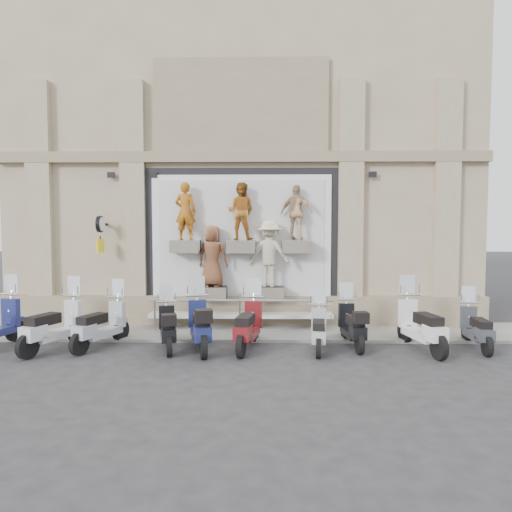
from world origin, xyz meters
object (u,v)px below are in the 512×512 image
(clock_sign_bracket, at_px, (100,230))
(scooter_d, at_px, (168,318))
(scooter_j, at_px, (477,319))
(scooter_g, at_px, (319,321))
(scooter_b, at_px, (53,315))
(scooter_i, at_px, (421,314))
(guard_rail, at_px, (240,317))
(scooter_e, at_px, (200,315))
(scooter_f, at_px, (248,315))
(scooter_h, at_px, (352,316))
(scooter_c, at_px, (101,315))

(clock_sign_bracket, xyz_separation_m, scooter_d, (2.29, -2.05, -2.07))
(scooter_j, bearing_deg, scooter_g, -172.32)
(scooter_b, height_order, scooter_d, scooter_b)
(scooter_i, bearing_deg, guard_rail, 148.90)
(scooter_e, xyz_separation_m, scooter_f, (1.12, 0.08, -0.03))
(clock_sign_bracket, distance_m, scooter_i, 8.67)
(guard_rail, bearing_deg, scooter_h, -25.40)
(clock_sign_bracket, relative_size, scooter_c, 0.52)
(scooter_f, bearing_deg, scooter_i, 9.84)
(scooter_f, distance_m, scooter_j, 5.36)
(clock_sign_bracket, distance_m, scooter_h, 7.19)
(scooter_e, height_order, scooter_f, scooter_e)
(guard_rail, xyz_separation_m, scooter_b, (-4.23, -1.76, 0.37))
(scooter_g, relative_size, scooter_j, 0.98)
(scooter_g, relative_size, scooter_h, 0.94)
(scooter_f, height_order, scooter_h, scooter_f)
(scooter_c, xyz_separation_m, scooter_e, (2.37, -0.16, 0.04))
(scooter_c, relative_size, scooter_h, 1.07)
(guard_rail, relative_size, scooter_j, 2.89)
(scooter_e, relative_size, scooter_f, 1.03)
(scooter_b, xyz_separation_m, scooter_c, (1.01, 0.26, -0.05))
(scooter_d, bearing_deg, scooter_b, 169.30)
(scooter_f, bearing_deg, guard_rail, 110.44)
(scooter_i, bearing_deg, scooter_b, 170.61)
(scooter_b, xyz_separation_m, scooter_g, (6.15, 0.10, -0.14))
(clock_sign_bracket, distance_m, scooter_f, 5.06)
(scooter_c, height_order, scooter_h, scooter_c)
(scooter_i, bearing_deg, scooter_d, 169.29)
(scooter_c, bearing_deg, scooter_f, 19.86)
(scooter_c, bearing_deg, scooter_g, 19.48)
(scooter_c, distance_m, scooter_j, 8.86)
(guard_rail, height_order, clock_sign_bracket, clock_sign_bracket)
(scooter_g, bearing_deg, scooter_d, -174.23)
(scooter_f, distance_m, scooter_i, 4.01)
(scooter_c, bearing_deg, scooter_j, 21.50)
(scooter_d, distance_m, scooter_f, 1.89)
(scooter_f, bearing_deg, scooter_d, -169.59)
(scooter_f, bearing_deg, scooter_e, -165.51)
(clock_sign_bracket, relative_size, scooter_h, 0.56)
(clock_sign_bracket, height_order, scooter_g, clock_sign_bracket)
(guard_rail, height_order, scooter_c, scooter_c)
(scooter_c, height_order, scooter_i, scooter_i)
(guard_rail, relative_size, scooter_d, 2.82)
(clock_sign_bracket, xyz_separation_m, scooter_j, (9.54, -1.93, -2.09))
(scooter_d, bearing_deg, scooter_h, -10.92)
(scooter_j, bearing_deg, guard_rail, 170.10)
(scooter_b, relative_size, scooter_c, 1.06)
(guard_rail, bearing_deg, clock_sign_bracket, 173.16)
(guard_rail, height_order, scooter_d, scooter_d)
(scooter_b, height_order, scooter_c, scooter_b)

